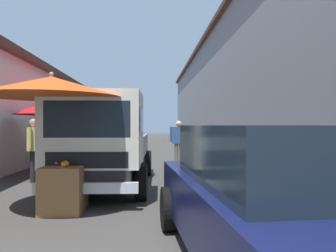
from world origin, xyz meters
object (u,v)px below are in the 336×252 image
at_px(fruit_stall_far_right, 54,104).
at_px(vendor_by_crates, 179,140).
at_px(hatchback_car, 272,197).
at_px(delivery_truck, 102,144).
at_px(fruit_stall_mid_lane, 57,114).
at_px(fruit_stall_near_right, 72,115).
at_px(vendor_in_shade, 34,145).

distance_m(fruit_stall_far_right, vendor_by_crates, 6.70).
xyz_separation_m(hatchback_car, delivery_truck, (3.85, 2.24, 0.30)).
relative_size(fruit_stall_far_right, hatchback_car, 0.59).
xyz_separation_m(fruit_stall_far_right, fruit_stall_mid_lane, (4.19, 1.12, -0.02)).
height_order(delivery_truck, vendor_by_crates, delivery_truck).
distance_m(fruit_stall_near_right, hatchback_car, 9.85).
bearing_deg(fruit_stall_near_right, fruit_stall_far_right, -169.22).
height_order(fruit_stall_mid_lane, hatchback_car, fruit_stall_mid_lane).
bearing_deg(hatchback_car, delivery_truck, 30.25).
bearing_deg(fruit_stall_mid_lane, vendor_in_shade, 170.54).
xyz_separation_m(vendor_by_crates, vendor_in_shade, (-3.20, 4.00, 0.01)).
xyz_separation_m(delivery_truck, vendor_by_crates, (4.69, -2.05, -0.11)).
height_order(fruit_stall_near_right, vendor_by_crates, fruit_stall_near_right).
bearing_deg(fruit_stall_near_right, vendor_in_shade, 178.26).
relative_size(fruit_stall_near_right, fruit_stall_far_right, 1.00).
xyz_separation_m(hatchback_car, vendor_in_shade, (5.33, 4.19, 0.20)).
height_order(vendor_by_crates, vendor_in_shade, vendor_in_shade).
relative_size(fruit_stall_near_right, vendor_by_crates, 1.49).
bearing_deg(fruit_stall_far_right, fruit_stall_mid_lane, 14.93).
relative_size(vendor_by_crates, vendor_in_shade, 0.99).
bearing_deg(vendor_in_shade, hatchback_car, -141.84).
bearing_deg(hatchback_car, vendor_by_crates, 1.29).
height_order(fruit_stall_near_right, fruit_stall_far_right, fruit_stall_near_right).
relative_size(fruit_stall_mid_lane, vendor_by_crates, 1.56).
distance_m(vendor_by_crates, vendor_in_shade, 5.12).
distance_m(fruit_stall_mid_lane, vendor_by_crates, 4.32).
height_order(fruit_stall_near_right, fruit_stall_mid_lane, fruit_stall_near_right).
bearing_deg(vendor_by_crates, hatchback_car, -178.71).
height_order(fruit_stall_far_right, vendor_in_shade, fruit_stall_far_right).
xyz_separation_m(fruit_stall_near_right, vendor_in_shade, (-3.57, 0.11, -0.87)).
bearing_deg(fruit_stall_far_right, delivery_truck, -23.67).
bearing_deg(fruit_stall_near_right, hatchback_car, -155.36).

